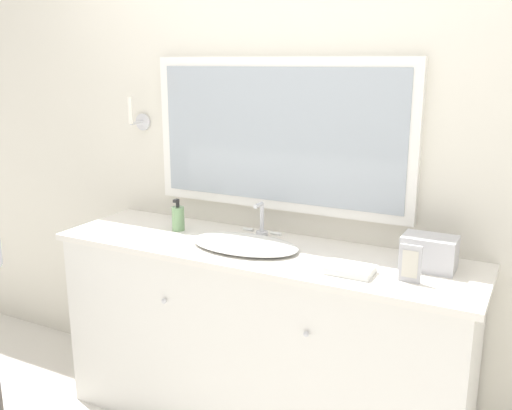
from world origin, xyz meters
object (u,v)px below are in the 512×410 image
(soap_bottle, at_px, (178,218))
(picture_frame, at_px, (410,264))
(appliance_box, at_px, (429,253))
(sink_basin, at_px, (245,243))

(soap_bottle, xyz_separation_m, picture_frame, (1.19, -0.16, 0.01))
(soap_bottle, bearing_deg, picture_frame, -7.66)
(appliance_box, bearing_deg, sink_basin, -172.44)
(sink_basin, distance_m, soap_bottle, 0.44)
(sink_basin, height_order, soap_bottle, sink_basin)
(sink_basin, relative_size, picture_frame, 3.46)
(soap_bottle, xyz_separation_m, appliance_box, (1.22, 0.02, 0.01))
(soap_bottle, bearing_deg, sink_basin, -11.03)
(soap_bottle, relative_size, picture_frame, 1.08)
(appliance_box, bearing_deg, picture_frame, -101.07)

